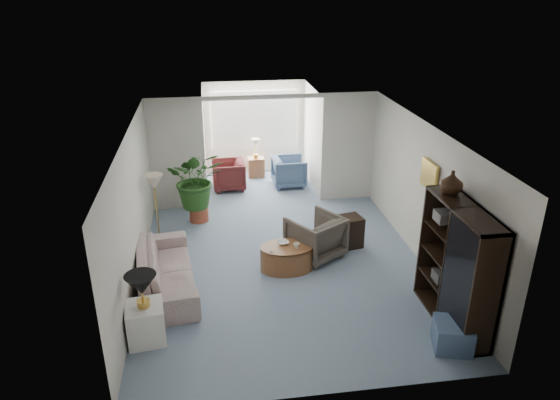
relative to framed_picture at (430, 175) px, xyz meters
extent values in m
plane|color=#8296AC|center=(-2.46, 0.10, -1.70)|extent=(6.00, 6.00, 0.00)
plane|color=#8296AC|center=(-2.46, 4.20, -1.70)|extent=(2.60, 2.60, 0.00)
cube|color=beige|center=(-4.36, 3.10, -0.45)|extent=(1.20, 0.12, 2.50)
cube|color=beige|center=(-0.56, 3.10, -0.45)|extent=(1.20, 0.12, 2.50)
cube|color=beige|center=(-2.46, 3.10, 0.75)|extent=(2.60, 0.12, 0.10)
cube|color=white|center=(-2.46, 5.28, -0.30)|extent=(2.20, 0.02, 1.50)
cube|color=white|center=(-2.46, 5.25, -0.30)|extent=(2.20, 0.02, 1.50)
cube|color=#B1A88D|center=(0.00, 0.00, 0.00)|extent=(0.04, 0.50, 0.40)
imported|color=beige|center=(-4.50, -0.15, -1.37)|extent=(1.15, 2.34, 0.66)
cube|color=white|center=(-4.70, -1.50, -1.42)|extent=(0.57, 0.57, 0.57)
cone|color=black|center=(-4.70, -1.50, -0.78)|extent=(0.44, 0.44, 0.30)
cone|color=beige|center=(-4.73, 1.55, -0.45)|extent=(0.36, 0.36, 0.28)
cylinder|color=brown|center=(-2.42, 0.15, -1.47)|extent=(1.17, 1.17, 0.45)
imported|color=silver|center=(-2.47, 0.25, -1.23)|extent=(0.24, 0.24, 0.05)
imported|color=silver|center=(-2.27, 0.05, -1.20)|extent=(0.13, 0.13, 0.10)
imported|color=#574E45|center=(-1.83, 0.52, -1.30)|extent=(1.20, 1.21, 0.81)
cube|color=black|center=(-1.13, 0.82, -1.40)|extent=(0.58, 0.50, 0.61)
cube|color=black|center=(-0.23, -1.70, -0.76)|extent=(0.45, 1.69, 1.87)
imported|color=#321D10|center=(-0.23, -1.20, 0.35)|extent=(0.33, 0.33, 0.35)
cube|color=#4A5F80|center=(-0.47, -2.29, -1.50)|extent=(0.61, 0.61, 0.40)
cylinder|color=#9D472D|center=(-3.96, 2.39, -1.54)|extent=(0.40, 0.40, 0.32)
imported|color=#24521C|center=(-3.96, 2.39, -0.75)|extent=(1.14, 0.98, 1.26)
imported|color=#4A5F80|center=(-1.73, 4.12, -1.34)|extent=(0.82, 0.80, 0.73)
imported|color=#5A211E|center=(-3.23, 4.12, -1.34)|extent=(0.80, 0.78, 0.71)
cube|color=brown|center=(-2.48, 4.87, -1.45)|extent=(0.42, 0.33, 0.51)
cube|color=#43413E|center=(-0.28, -1.94, -0.61)|extent=(0.30, 0.26, 0.16)
cube|color=#342D28|center=(-0.28, -2.13, -0.16)|extent=(0.30, 0.26, 0.16)
cube|color=#34312F|center=(-0.28, -1.46, -1.06)|extent=(0.30, 0.26, 0.16)
cube|color=#555250|center=(-0.28, -1.27, -0.16)|extent=(0.30, 0.26, 0.16)
cube|color=black|center=(-0.28, -2.14, -1.06)|extent=(0.30, 0.26, 0.16)
camera|label=1|loc=(-3.68, -7.68, 3.05)|focal=33.00mm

